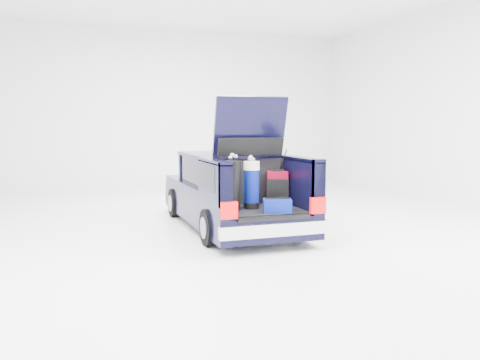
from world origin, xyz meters
name	(u,v)px	position (x,y,z in m)	size (l,w,h in m)	color
ground	(232,227)	(0.00, 0.00, 0.00)	(14.00, 14.00, 0.00)	white
car	(230,192)	(0.00, 0.11, 0.67)	(1.87, 4.65, 2.47)	black
red_suitcase	(278,188)	(0.50, -1.09, 0.89)	(0.42, 0.35, 0.60)	#640314
black_golf_bag	(233,185)	(-0.48, -1.56, 1.02)	(0.31, 0.38, 0.93)	black
blue_golf_bag	(252,184)	(-0.11, -1.41, 1.00)	(0.33, 0.33, 0.89)	black
blue_duffel	(277,206)	(0.15, -1.90, 0.71)	(0.51, 0.41, 0.23)	#040F66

